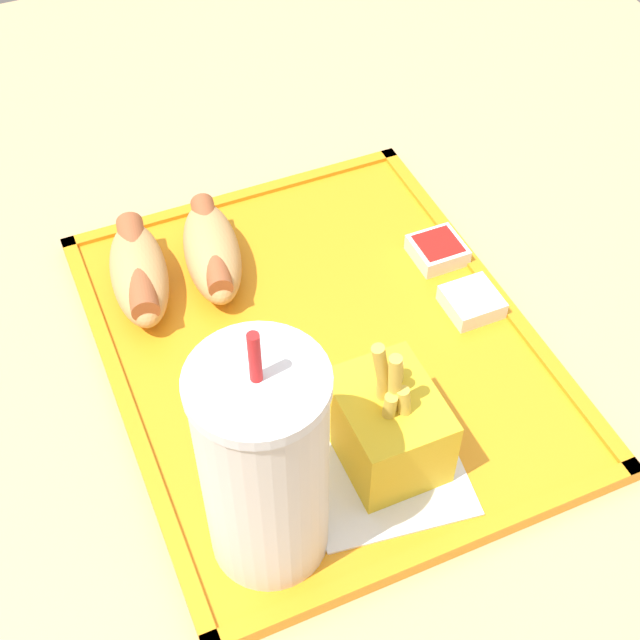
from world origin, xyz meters
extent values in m
cube|color=tan|center=(0.00, 0.00, 0.39)|extent=(1.27, 1.19, 0.78)
cube|color=orange|center=(-0.03, -0.01, 0.78)|extent=(0.40, 0.33, 0.01)
cube|color=orange|center=(-0.03, -0.17, 0.79)|extent=(0.40, 0.01, 0.00)
cube|color=orange|center=(-0.03, 0.15, 0.79)|extent=(0.40, 0.01, 0.00)
cube|color=orange|center=(-0.23, -0.01, 0.79)|extent=(0.01, 0.33, 0.00)
cube|color=orange|center=(0.16, -0.01, 0.79)|extent=(0.01, 0.33, 0.00)
cube|color=white|center=(-0.14, -0.01, 0.79)|extent=(0.15, 0.13, 0.00)
cylinder|color=silver|center=(-0.17, 0.09, 0.87)|extent=(0.08, 0.08, 0.17)
cylinder|color=silver|center=(-0.17, 0.09, 0.96)|extent=(0.08, 0.08, 0.01)
cylinder|color=red|center=(-0.17, 0.09, 0.98)|extent=(0.01, 0.01, 0.03)
ellipsoid|color=tan|center=(0.08, 0.10, 0.81)|extent=(0.12, 0.06, 0.04)
cylinder|color=#9E512D|center=(0.08, 0.10, 0.82)|extent=(0.11, 0.04, 0.02)
ellipsoid|color=tan|center=(0.08, 0.04, 0.81)|extent=(0.12, 0.07, 0.04)
cylinder|color=#9E512D|center=(0.08, 0.04, 0.82)|extent=(0.11, 0.04, 0.02)
cube|color=gold|center=(-0.14, -0.02, 0.82)|extent=(0.08, 0.07, 0.07)
cylinder|color=gold|center=(-0.16, -0.02, 0.84)|extent=(0.02, 0.02, 0.06)
cylinder|color=gold|center=(-0.13, -0.03, 0.84)|extent=(0.01, 0.02, 0.06)
cylinder|color=gold|center=(-0.15, -0.01, 0.86)|extent=(0.01, 0.02, 0.08)
cylinder|color=gold|center=(-0.14, -0.01, 0.86)|extent=(0.01, 0.02, 0.09)
cylinder|color=gold|center=(-0.15, -0.01, 0.84)|extent=(0.02, 0.01, 0.06)
cylinder|color=gold|center=(-0.14, -0.01, 0.84)|extent=(0.01, 0.01, 0.06)
cube|color=silver|center=(-0.04, -0.14, 0.79)|extent=(0.04, 0.04, 0.02)
cube|color=white|center=(-0.04, -0.14, 0.80)|extent=(0.04, 0.04, 0.00)
cube|color=silver|center=(0.02, -0.15, 0.79)|extent=(0.04, 0.04, 0.02)
cube|color=#B21914|center=(0.02, -0.15, 0.80)|extent=(0.04, 0.04, 0.00)
camera|label=1|loc=(-0.45, 0.17, 1.33)|focal=50.00mm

